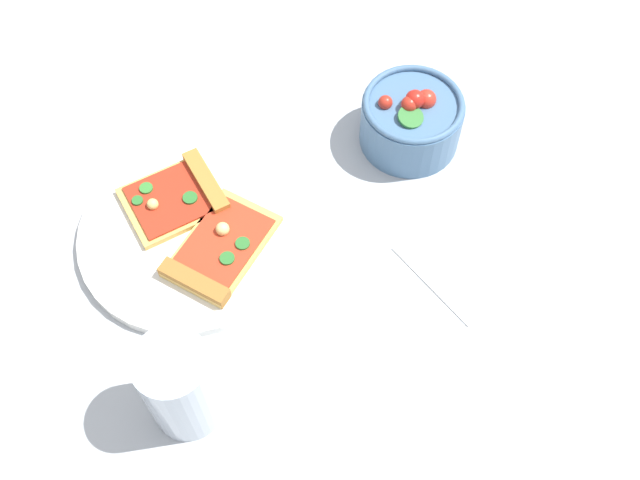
{
  "coord_description": "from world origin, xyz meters",
  "views": [
    {
      "loc": [
        0.51,
        -0.07,
        0.79
      ],
      "look_at": [
        0.09,
        0.09,
        0.03
      ],
      "focal_mm": 42.8,
      "sensor_mm": 36.0,
      "label": 1
    }
  ],
  "objects_px": {
    "plate": "(190,234)",
    "soda_glass": "(180,387)",
    "pizza_slice_far": "(217,252)",
    "paper_napkin": "(471,255)",
    "salad_bowl": "(411,120)",
    "pizza_slice_near": "(180,196)"
  },
  "relations": [
    {
      "from": "pizza_slice_near",
      "to": "paper_napkin",
      "type": "height_order",
      "value": "pizza_slice_near"
    },
    {
      "from": "pizza_slice_far",
      "to": "paper_napkin",
      "type": "bearing_deg",
      "value": 71.6
    },
    {
      "from": "plate",
      "to": "salad_bowl",
      "type": "distance_m",
      "value": 0.31
    },
    {
      "from": "pizza_slice_far",
      "to": "salad_bowl",
      "type": "bearing_deg",
      "value": 107.99
    },
    {
      "from": "plate",
      "to": "soda_glass",
      "type": "distance_m",
      "value": 0.22
    },
    {
      "from": "pizza_slice_near",
      "to": "salad_bowl",
      "type": "height_order",
      "value": "salad_bowl"
    },
    {
      "from": "pizza_slice_near",
      "to": "salad_bowl",
      "type": "relative_size",
      "value": 0.98
    },
    {
      "from": "plate",
      "to": "pizza_slice_far",
      "type": "distance_m",
      "value": 0.05
    },
    {
      "from": "pizza_slice_near",
      "to": "paper_napkin",
      "type": "bearing_deg",
      "value": 58.67
    },
    {
      "from": "salad_bowl",
      "to": "paper_napkin",
      "type": "relative_size",
      "value": 0.94
    },
    {
      "from": "salad_bowl",
      "to": "pizza_slice_far",
      "type": "bearing_deg",
      "value": -72.01
    },
    {
      "from": "paper_napkin",
      "to": "salad_bowl",
      "type": "bearing_deg",
      "value": -179.51
    },
    {
      "from": "pizza_slice_far",
      "to": "salad_bowl",
      "type": "distance_m",
      "value": 0.3
    },
    {
      "from": "pizza_slice_far",
      "to": "soda_glass",
      "type": "height_order",
      "value": "soda_glass"
    },
    {
      "from": "plate",
      "to": "soda_glass",
      "type": "bearing_deg",
      "value": -15.09
    },
    {
      "from": "plate",
      "to": "pizza_slice_near",
      "type": "xyz_separation_m",
      "value": [
        -0.05,
        0.0,
        0.01
      ]
    },
    {
      "from": "pizza_slice_near",
      "to": "soda_glass",
      "type": "height_order",
      "value": "soda_glass"
    },
    {
      "from": "plate",
      "to": "salad_bowl",
      "type": "height_order",
      "value": "salad_bowl"
    },
    {
      "from": "pizza_slice_far",
      "to": "paper_napkin",
      "type": "distance_m",
      "value": 0.3
    },
    {
      "from": "soda_glass",
      "to": "paper_napkin",
      "type": "bearing_deg",
      "value": 100.56
    },
    {
      "from": "plate",
      "to": "pizza_slice_near",
      "type": "bearing_deg",
      "value": 177.09
    },
    {
      "from": "pizza_slice_far",
      "to": "salad_bowl",
      "type": "height_order",
      "value": "salad_bowl"
    }
  ]
}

